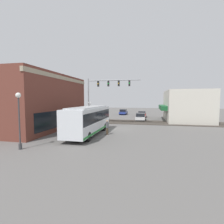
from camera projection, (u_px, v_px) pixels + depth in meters
The scene contains 13 objects.
ground_plane at pixel (118, 129), 25.14m from camera, with size 120.00×120.00×0.00m, color #605E5B.
brick_building at pixel (36, 102), 25.48m from camera, with size 15.89×9.00×7.77m.
shop_building at pixel (185, 106), 34.49m from camera, with size 12.77×8.79×5.95m.
city_bus at pixel (89, 119), 21.00m from camera, with size 10.30×2.59×3.39m.
traffic_signal_gantry at pixel (104, 89), 29.12m from camera, with size 0.42×8.85×7.78m.
crossing_signal at pixel (90, 111), 29.58m from camera, with size 1.41×1.18×3.81m.
streetlamp at pixel (19, 116), 14.73m from camera, with size 0.44×0.44×4.85m.
rail_track_near at pixel (124, 123), 30.99m from camera, with size 2.60×60.00×0.15m.
rail_track_far at pixel (127, 121), 34.11m from camera, with size 2.60×60.00×0.15m.
parked_car_white at pixel (141, 117), 34.87m from camera, with size 4.53×1.82×1.51m.
parked_car_red at pixel (142, 114), 41.27m from camera, with size 4.59×1.82×1.45m.
parked_car_blue at pixel (123, 112), 48.51m from camera, with size 4.84×1.82×1.47m.
pedestrian_near_bus at pixel (107, 127), 21.05m from camera, with size 0.34×0.34×1.78m.
Camera 1 is at (-24.52, -4.36, 4.32)m, focal length 28.00 mm.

